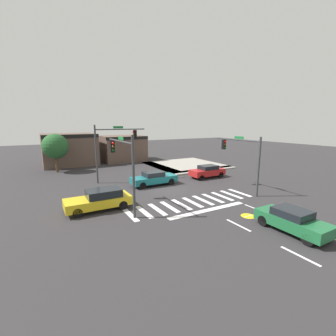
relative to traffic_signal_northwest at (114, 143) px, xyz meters
name	(u,v)px	position (x,y,z in m)	size (l,w,h in m)	color
ground_plane	(166,189)	(3.31, -5.59, -4.26)	(120.00, 120.00, 0.00)	#302D30
crosswalk_near	(192,202)	(3.31, -10.09, -4.25)	(11.09, 2.70, 0.01)	silver
lane_markings	(286,238)	(4.42, -17.61, -4.25)	(6.80, 20.25, 0.01)	white
bike_detector_marking	(248,216)	(5.02, -14.35, -4.25)	(0.99, 0.99, 0.01)	yellow
curb_corner_northeast	(185,165)	(11.80, 3.83, -4.18)	(10.00, 10.60, 0.15)	#9E998E
storefront_row	(94,149)	(0.65, 13.29, -1.97)	(15.52, 6.05, 4.74)	brown
traffic_signal_northwest	(114,143)	(0.00, 0.00, 0.00)	(5.63, 0.32, 6.16)	#383A3D
traffic_signal_southwest	(123,158)	(-1.94, -8.69, -0.43)	(0.32, 5.29, 5.61)	#383A3D
traffic_signal_southeast	(241,153)	(9.16, -9.50, -0.62)	(0.32, 5.49, 5.21)	#383A3D
car_green	(292,220)	(5.38, -17.28, -3.54)	(1.75, 4.13, 1.39)	#1E6638
car_yellow	(100,199)	(-3.61, -7.97, -3.48)	(4.71, 1.93, 1.51)	gold
car_teal	(154,178)	(2.93, -3.74, -3.53)	(4.73, 1.77, 1.43)	#196B70
car_red	(207,171)	(9.96, -3.74, -3.50)	(4.18, 1.74, 1.45)	red
roadside_tree	(55,146)	(-5.19, 8.41, -0.88)	(3.23, 3.23, 5.01)	#4C3823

